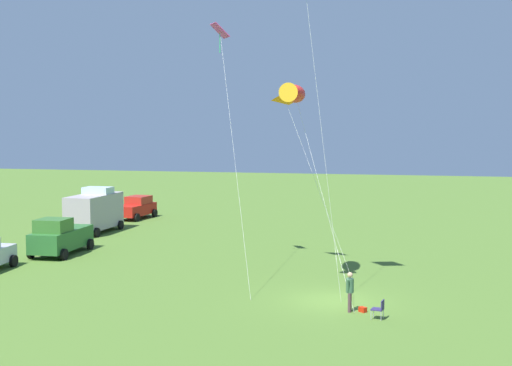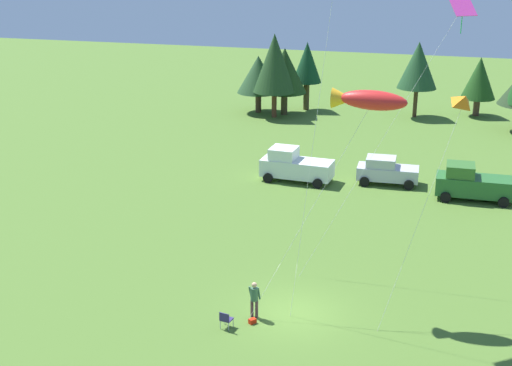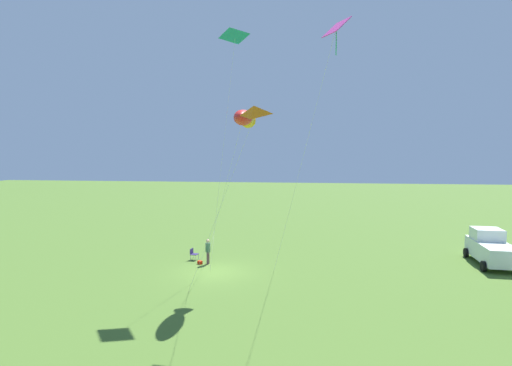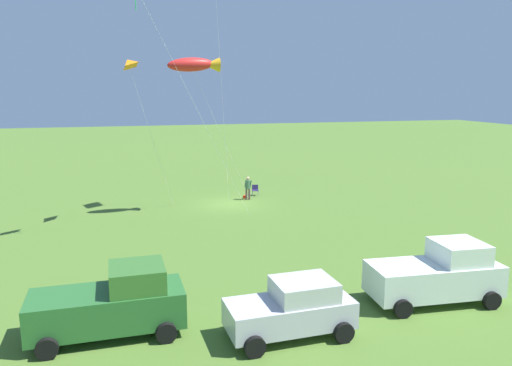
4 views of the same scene
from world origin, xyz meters
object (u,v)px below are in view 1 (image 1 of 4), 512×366
Objects in this scene: car_red_sedan at (136,208)px; truck_green_flatbed at (60,237)px; kite_diamond_rainbow at (221,37)px; person_kite_flyer at (350,289)px; kite_delta_orange at (287,98)px; folding_chair at (380,308)px; backpack_on_grass at (363,310)px; van_motorhome_grey at (94,211)px; kite_large_fish at (294,94)px.

truck_green_flatbed is at bearing -166.52° from car_red_sedan.
car_red_sedan is at bearing 34.52° from kite_diamond_rainbow.
person_kite_flyer is 0.18× the size of kite_delta_orange.
folding_chair is at bearing 145.92° from person_kite_flyer.
backpack_on_grass is 0.03× the size of kite_delta_orange.
truck_green_flatbed is (9.51, 18.79, 0.08)m from person_kite_flyer.
kite_diamond_rainbow is at bearing 100.13° from kite_delta_orange.
kite_delta_orange is (-1.17, -14.46, 8.45)m from truck_green_flatbed.
truck_green_flatbed is (9.44, 19.35, 0.99)m from backpack_on_grass.
person_kite_flyer is at bearing -134.13° from car_red_sedan.
truck_green_flatbed reaches higher than folding_chair.
van_motorhome_grey is (8.65, 1.80, 0.54)m from truck_green_flatbed.
truck_green_flatbed reaches higher than person_kite_flyer.
backpack_on_grass is 0.03× the size of kite_large_fish.
person_kite_flyer is 16.18m from kite_diamond_rainbow.
person_kite_flyer is 0.17× the size of kite_large_fish.
person_kite_flyer is at bearing 97.17° from backpack_on_grass.
person_kite_flyer is 0.40× the size of car_red_sedan.
kite_diamond_rainbow is at bearing -137.84° from car_red_sedan.
kite_diamond_rainbow is at bearing 47.93° from backpack_on_grass.
van_motorhome_grey is at bearing 58.89° from kite_delta_orange.
kite_diamond_rainbow is 1.37× the size of kite_delta_orange.
truck_green_flatbed is 0.92× the size of van_motorhome_grey.
backpack_on_grass is 0.06× the size of truck_green_flatbed.
van_motorhome_grey reaches higher than car_red_sedan.
car_red_sedan is (26.92, 21.80, 0.46)m from folding_chair.
kite_large_fish reaches higher than truck_green_flatbed.
backpack_on_grass is 0.02× the size of kite_diamond_rainbow.
kite_diamond_rainbow is (3.54, 4.68, 3.26)m from kite_large_fish.
kite_large_fish is (4.17, 3.22, 8.58)m from person_kite_flyer.
kite_large_fish is 6.71m from kite_diamond_rainbow.
van_motorhome_grey is at bearing -169.05° from truck_green_flatbed.
backpack_on_grass is at bearing -42.00° from folding_chair.
folding_chair is 29.08m from van_motorhome_grey.
kite_large_fish is at bearing -127.08° from kite_diamond_rainbow.
backpack_on_grass is at bearing -133.30° from car_red_sedan.
kite_delta_orange is at bearing -48.03° from folding_chair.
kite_diamond_rainbow is at bearing 52.92° from kite_large_fish.
person_kite_flyer is at bearing -24.40° from folding_chair.
backpack_on_grass is (1.00, 0.76, -0.38)m from folding_chair.
folding_chair is at bearing -148.64° from kite_delta_orange.
kite_large_fish reaches higher than kite_delta_orange.
kite_delta_orange reaches higher than truck_green_flatbed.
folding_chair is at bearing -133.11° from kite_diamond_rainbow.
kite_large_fish is at bearing 42.68° from backpack_on_grass.
car_red_sedan is at bearing -40.39° from folding_chair.
kite_delta_orange is (-17.65, -16.15, 8.60)m from car_red_sedan.
car_red_sedan is (16.48, 1.69, -0.15)m from truck_green_flatbed.
truck_green_flatbed is 16.79m from kite_delta_orange.
truck_green_flatbed is at bearing 85.38° from kite_delta_orange.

